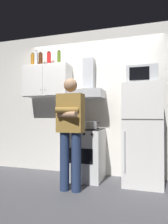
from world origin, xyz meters
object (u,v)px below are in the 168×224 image
(upper_cabinet, at_px, (47,81))
(bottle_vodka_clear, at_px, (36,59))
(bottle_olive_oil, at_px, (59,58))
(cooking_pot, at_px, (91,125))
(person_standing, at_px, (70,129))
(bottle_rum_dark, at_px, (41,60))
(bottle_liquor_amber, at_px, (33,61))
(bottle_soda_red, at_px, (49,59))
(stove_oven, at_px, (85,154))
(refrigerator, at_px, (142,134))
(range_hood, at_px, (87,88))
(microwave, at_px, (142,75))

(upper_cabinet, xyz_separation_m, bottle_vodka_clear, (-0.26, 0.02, 0.45))
(bottle_olive_oil, bearing_deg, upper_cabinet, -179.85)
(bottle_olive_oil, bearing_deg, cooking_pot, -19.54)
(upper_cabinet, distance_m, person_standing, 1.35)
(bottle_rum_dark, distance_m, bottle_liquor_amber, 0.18)
(upper_cabinet, relative_size, bottle_liquor_amber, 3.12)
(person_standing, bearing_deg, bottle_olive_oil, 124.91)
(bottle_olive_oil, distance_m, bottle_liquor_amber, 0.59)
(bottle_soda_red, bearing_deg, bottle_vodka_clear, -175.41)
(person_standing, xyz_separation_m, bottle_olive_oil, (-0.51, 0.73, 1.28))
(stove_oven, height_order, bottle_rum_dark, bottle_rum_dark)
(person_standing, bearing_deg, refrigerator, 31.23)
(range_hood, distance_m, bottle_olive_oil, 0.81)
(refrigerator, relative_size, bottle_vodka_clear, 5.02)
(cooking_pot, bearing_deg, upper_cabinet, 165.27)
(refrigerator, distance_m, bottle_rum_dark, 2.37)
(upper_cabinet, distance_m, bottle_olive_oil, 0.49)
(range_hood, xyz_separation_m, bottle_soda_red, (-0.79, 0.04, 0.59))
(stove_oven, relative_size, microwave, 1.82)
(cooking_pot, height_order, bottle_olive_oil, bottle_olive_oil)
(range_hood, height_order, bottle_rum_dark, bottle_rum_dark)
(cooking_pot, bearing_deg, refrigerator, 8.32)
(bottle_soda_red, bearing_deg, cooking_pot, -17.20)
(microwave, bearing_deg, bottle_liquor_amber, 175.99)
(stove_oven, distance_m, bottle_rum_dark, 2.01)
(range_hood, relative_size, bottle_liquor_amber, 2.60)
(range_hood, relative_size, microwave, 1.56)
(microwave, bearing_deg, stove_oven, -178.85)
(bottle_olive_oil, distance_m, bottle_soda_red, 0.23)
(range_hood, height_order, bottle_soda_red, bottle_soda_red)
(refrigerator, bearing_deg, bottle_vodka_clear, 175.93)
(microwave, xyz_separation_m, person_standing, (-1.00, -0.62, -0.84))
(bottle_olive_oil, xyz_separation_m, bottle_soda_red, (-0.23, 0.04, 0.01))
(upper_cabinet, bearing_deg, refrigerator, -4.07)
(stove_oven, relative_size, cooking_pot, 2.93)
(stove_oven, relative_size, person_standing, 0.53)
(stove_oven, relative_size, refrigerator, 0.55)
(cooking_pot, xyz_separation_m, bottle_olive_oil, (-0.69, 0.25, 1.25))
(microwave, relative_size, person_standing, 0.29)
(bottle_olive_oil, height_order, bottle_rum_dark, bottle_rum_dark)
(upper_cabinet, height_order, bottle_rum_dark, bottle_rum_dark)
(person_standing, xyz_separation_m, bottle_rum_dark, (-0.92, 0.76, 1.28))
(stove_oven, bearing_deg, bottle_rum_dark, 170.81)
(refrigerator, bearing_deg, stove_oven, -179.96)
(stove_oven, distance_m, refrigerator, 1.02)
(microwave, distance_m, bottle_soda_red, 1.80)
(microwave, distance_m, bottle_liquor_amber, 2.15)
(upper_cabinet, bearing_deg, microwave, -3.48)
(bottle_rum_dark, xyz_separation_m, bottle_liquor_amber, (-0.18, 0.01, 0.00))
(bottle_olive_oil, height_order, bottle_liquor_amber, bottle_liquor_amber)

